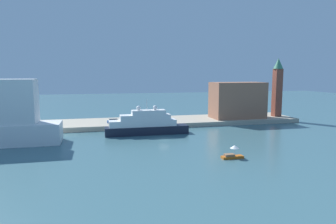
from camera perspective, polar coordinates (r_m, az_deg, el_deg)
ground at (r=83.74m, az=-0.82°, el=-5.18°), size 400.00×400.00×0.00m
quay_dock at (r=108.09m, az=-3.78°, el=-1.95°), size 110.00×18.79×1.53m
large_yacht at (r=90.25m, az=-4.24°, el=-2.39°), size 24.80×4.52×10.37m
small_motorboat at (r=66.60m, az=12.11°, el=-7.68°), size 4.74×1.90×2.83m
harbor_building at (r=115.90m, az=12.99°, el=2.20°), size 19.34×10.16×13.33m
bell_tower at (r=124.16m, az=19.99°, el=4.85°), size 3.69×3.69×22.42m
parked_car at (r=103.70m, az=-10.22°, el=-1.70°), size 4.54×1.86×1.30m
person_figure at (r=103.99m, az=-8.41°, el=-1.53°), size 0.36×0.36×1.65m
mooring_bollard at (r=101.42m, az=0.99°, el=-1.93°), size 0.53×0.53×0.62m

